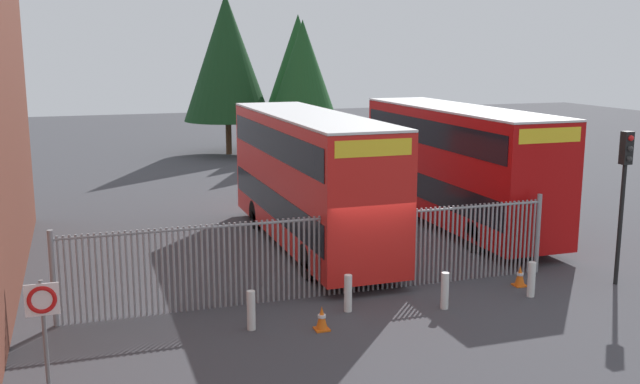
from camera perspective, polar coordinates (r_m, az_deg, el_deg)
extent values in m
plane|color=#3D3D42|center=(27.27, -2.68, -2.58)|extent=(100.00, 100.00, 0.00)
cylinder|color=gray|center=(18.31, -20.20, -6.62)|extent=(0.06, 0.06, 2.20)
cylinder|color=gray|center=(18.30, -19.76, -6.60)|extent=(0.06, 0.06, 2.20)
cylinder|color=gray|center=(18.30, -19.32, -6.57)|extent=(0.06, 0.06, 2.20)
cylinder|color=gray|center=(18.30, -18.87, -6.55)|extent=(0.06, 0.06, 2.20)
cylinder|color=gray|center=(18.29, -18.43, -6.52)|extent=(0.06, 0.06, 2.20)
cylinder|color=gray|center=(18.29, -17.99, -6.49)|extent=(0.06, 0.06, 2.20)
cylinder|color=gray|center=(18.29, -17.55, -6.47)|extent=(0.06, 0.06, 2.20)
cylinder|color=gray|center=(18.30, -17.10, -6.44)|extent=(0.06, 0.06, 2.20)
cylinder|color=gray|center=(18.30, -16.66, -6.41)|extent=(0.06, 0.06, 2.20)
cylinder|color=gray|center=(18.30, -16.22, -6.38)|extent=(0.06, 0.06, 2.20)
cylinder|color=gray|center=(18.31, -15.78, -6.35)|extent=(0.06, 0.06, 2.20)
cylinder|color=gray|center=(18.31, -15.34, -6.32)|extent=(0.06, 0.06, 2.20)
cylinder|color=gray|center=(18.32, -14.90, -6.29)|extent=(0.06, 0.06, 2.20)
cylinder|color=gray|center=(18.33, -14.46, -6.26)|extent=(0.06, 0.06, 2.20)
cylinder|color=gray|center=(18.33, -14.02, -6.23)|extent=(0.06, 0.06, 2.20)
cylinder|color=gray|center=(18.34, -13.58, -6.20)|extent=(0.06, 0.06, 2.20)
cylinder|color=gray|center=(18.36, -13.14, -6.17)|extent=(0.06, 0.06, 2.20)
cylinder|color=gray|center=(18.37, -12.70, -6.14)|extent=(0.06, 0.06, 2.20)
cylinder|color=gray|center=(18.38, -12.26, -6.11)|extent=(0.06, 0.06, 2.20)
cylinder|color=gray|center=(18.39, -11.82, -6.07)|extent=(0.06, 0.06, 2.20)
cylinder|color=gray|center=(18.41, -11.39, -6.04)|extent=(0.06, 0.06, 2.20)
cylinder|color=gray|center=(18.43, -10.95, -6.01)|extent=(0.06, 0.06, 2.20)
cylinder|color=gray|center=(18.44, -10.52, -5.98)|extent=(0.06, 0.06, 2.20)
cylinder|color=gray|center=(18.46, -10.08, -5.94)|extent=(0.06, 0.06, 2.20)
cylinder|color=gray|center=(18.48, -9.65, -5.91)|extent=(0.06, 0.06, 2.20)
cylinder|color=gray|center=(18.50, -9.22, -5.88)|extent=(0.06, 0.06, 2.20)
cylinder|color=gray|center=(18.52, -8.79, -5.84)|extent=(0.06, 0.06, 2.20)
cylinder|color=gray|center=(18.55, -8.36, -5.81)|extent=(0.06, 0.06, 2.20)
cylinder|color=gray|center=(18.57, -7.93, -5.77)|extent=(0.06, 0.06, 2.20)
cylinder|color=gray|center=(18.60, -7.50, -5.74)|extent=(0.06, 0.06, 2.20)
cylinder|color=gray|center=(18.62, -7.07, -5.70)|extent=(0.06, 0.06, 2.20)
cylinder|color=gray|center=(18.65, -6.65, -5.67)|extent=(0.06, 0.06, 2.20)
cylinder|color=gray|center=(18.68, -6.22, -5.63)|extent=(0.06, 0.06, 2.20)
cylinder|color=gray|center=(18.70, -5.80, -5.60)|extent=(0.06, 0.06, 2.20)
cylinder|color=gray|center=(18.73, -5.38, -5.56)|extent=(0.06, 0.06, 2.20)
cylinder|color=gray|center=(18.76, -4.96, -5.53)|extent=(0.06, 0.06, 2.20)
cylinder|color=gray|center=(18.80, -4.54, -5.49)|extent=(0.06, 0.06, 2.20)
cylinder|color=gray|center=(18.83, -4.13, -5.46)|extent=(0.06, 0.06, 2.20)
cylinder|color=gray|center=(18.86, -3.71, -5.42)|extent=(0.06, 0.06, 2.20)
cylinder|color=gray|center=(18.90, -3.30, -5.38)|extent=(0.06, 0.06, 2.20)
cylinder|color=gray|center=(18.93, -2.89, -5.35)|extent=(0.06, 0.06, 2.20)
cylinder|color=gray|center=(18.97, -2.47, -5.31)|extent=(0.06, 0.06, 2.20)
cylinder|color=gray|center=(19.01, -2.07, -5.27)|extent=(0.06, 0.06, 2.20)
cylinder|color=gray|center=(19.05, -1.66, -5.23)|extent=(0.06, 0.06, 2.20)
cylinder|color=gray|center=(19.09, -1.25, -5.20)|extent=(0.06, 0.06, 2.20)
cylinder|color=gray|center=(19.13, -0.85, -5.16)|extent=(0.06, 0.06, 2.20)
cylinder|color=gray|center=(19.17, -0.45, -5.12)|extent=(0.06, 0.06, 2.20)
cylinder|color=gray|center=(19.21, -0.05, -5.09)|extent=(0.06, 0.06, 2.20)
cylinder|color=gray|center=(19.25, 0.35, -5.05)|extent=(0.06, 0.06, 2.20)
cylinder|color=gray|center=(19.30, 0.75, -5.01)|extent=(0.06, 0.06, 2.20)
cylinder|color=gray|center=(19.34, 1.14, -4.97)|extent=(0.06, 0.06, 2.20)
cylinder|color=gray|center=(19.39, 1.53, -4.94)|extent=(0.06, 0.06, 2.20)
cylinder|color=gray|center=(19.44, 1.92, -4.90)|extent=(0.06, 0.06, 2.20)
cylinder|color=gray|center=(19.49, 2.31, -4.86)|extent=(0.06, 0.06, 2.20)
cylinder|color=gray|center=(19.53, 2.70, -4.82)|extent=(0.06, 0.06, 2.20)
cylinder|color=gray|center=(19.58, 3.08, -4.78)|extent=(0.06, 0.06, 2.20)
cylinder|color=gray|center=(19.63, 3.47, -4.75)|extent=(0.06, 0.06, 2.20)
cylinder|color=gray|center=(19.69, 3.85, -4.71)|extent=(0.06, 0.06, 2.20)
cylinder|color=gray|center=(19.74, 4.23, -4.67)|extent=(0.06, 0.06, 2.20)
cylinder|color=gray|center=(19.79, 4.60, -4.63)|extent=(0.06, 0.06, 2.20)
cylinder|color=gray|center=(19.85, 4.98, -4.59)|extent=(0.06, 0.06, 2.20)
cylinder|color=gray|center=(19.90, 5.35, -4.56)|extent=(0.06, 0.06, 2.20)
cylinder|color=gray|center=(19.96, 5.72, -4.52)|extent=(0.06, 0.06, 2.20)
cylinder|color=gray|center=(20.01, 6.09, -4.48)|extent=(0.06, 0.06, 2.20)
cylinder|color=gray|center=(20.07, 6.46, -4.44)|extent=(0.06, 0.06, 2.20)
cylinder|color=gray|center=(20.13, 6.82, -4.41)|extent=(0.06, 0.06, 2.20)
cylinder|color=gray|center=(20.19, 7.18, -4.37)|extent=(0.06, 0.06, 2.20)
cylinder|color=gray|center=(20.25, 7.54, -4.33)|extent=(0.06, 0.06, 2.20)
cylinder|color=gray|center=(20.31, 7.90, -4.29)|extent=(0.06, 0.06, 2.20)
cylinder|color=gray|center=(20.37, 8.25, -4.26)|extent=(0.06, 0.06, 2.20)
cylinder|color=gray|center=(20.43, 8.61, -4.22)|extent=(0.06, 0.06, 2.20)
cylinder|color=gray|center=(20.50, 8.96, -4.18)|extent=(0.06, 0.06, 2.20)
cylinder|color=gray|center=(20.56, 9.31, -4.14)|extent=(0.06, 0.06, 2.20)
cylinder|color=gray|center=(20.62, 9.65, -4.11)|extent=(0.06, 0.06, 2.20)
cylinder|color=gray|center=(20.69, 10.00, -4.07)|extent=(0.06, 0.06, 2.20)
cylinder|color=gray|center=(20.75, 10.34, -4.03)|extent=(0.06, 0.06, 2.20)
cylinder|color=gray|center=(20.82, 10.68, -3.99)|extent=(0.06, 0.06, 2.20)
cylinder|color=gray|center=(20.89, 11.02, -3.96)|extent=(0.06, 0.06, 2.20)
cylinder|color=gray|center=(20.96, 11.35, -3.92)|extent=(0.06, 0.06, 2.20)
cylinder|color=gray|center=(21.03, 11.69, -3.88)|extent=(0.06, 0.06, 2.20)
cylinder|color=gray|center=(21.10, 12.02, -3.85)|extent=(0.06, 0.06, 2.20)
cylinder|color=gray|center=(21.17, 12.35, -3.81)|extent=(0.06, 0.06, 2.20)
cylinder|color=gray|center=(21.24, 12.67, -3.78)|extent=(0.06, 0.06, 2.20)
cylinder|color=gray|center=(21.31, 13.00, -3.74)|extent=(0.06, 0.06, 2.20)
cylinder|color=gray|center=(21.38, 13.32, -3.70)|extent=(0.06, 0.06, 2.20)
cylinder|color=gray|center=(21.45, 13.64, -3.67)|extent=(0.06, 0.06, 2.20)
cylinder|color=gray|center=(21.53, 13.96, -3.63)|extent=(0.06, 0.06, 2.20)
cylinder|color=gray|center=(21.60, 14.27, -3.60)|extent=(0.06, 0.06, 2.20)
cylinder|color=gray|center=(21.68, 14.58, -3.56)|extent=(0.06, 0.06, 2.20)
cylinder|color=gray|center=(21.75, 14.90, -3.52)|extent=(0.06, 0.06, 2.20)
cylinder|color=gray|center=(21.83, 15.20, -3.49)|extent=(0.06, 0.06, 2.20)
cylinder|color=gray|center=(21.91, 15.51, -3.45)|extent=(0.06, 0.06, 2.20)
cylinder|color=gray|center=(21.99, 15.82, -3.42)|extent=(0.06, 0.06, 2.20)
cylinder|color=gray|center=(22.06, 16.12, -3.38)|extent=(0.06, 0.06, 2.20)
cylinder|color=gray|center=(22.14, 16.42, -3.35)|extent=(0.06, 0.06, 2.20)
cylinder|color=gray|center=(22.22, 16.72, -3.32)|extent=(0.06, 0.06, 2.20)
cylinder|color=gray|center=(18.97, 0.15, -2.11)|extent=(13.36, 0.07, 0.07)
cylinder|color=gray|center=(18.29, -20.22, -6.40)|extent=(0.14, 0.14, 2.35)
cylinder|color=gray|center=(22.20, 16.73, -3.13)|extent=(0.14, 0.14, 2.35)
cube|color=red|center=(23.82, -0.85, 1.19)|extent=(2.50, 10.80, 4.00)
cube|color=black|center=(23.97, -0.84, -0.69)|extent=(2.54, 10.37, 0.90)
cube|color=black|center=(23.64, -0.86, 4.06)|extent=(2.54, 10.37, 0.90)
cube|color=yellow|center=(18.60, 4.18, 3.49)|extent=(2.12, 0.12, 0.44)
cube|color=silver|center=(23.55, -0.86, 6.06)|extent=(2.50, 10.80, 0.08)
cylinder|color=black|center=(20.81, -0.90, -5.47)|extent=(0.30, 1.04, 1.04)
cylinder|color=black|center=(21.55, 4.70, -4.92)|extent=(0.30, 1.04, 1.04)
cylinder|color=black|center=(26.70, -5.03, -1.76)|extent=(0.30, 1.04, 1.04)
cylinder|color=black|center=(27.28, -0.54, -1.44)|extent=(0.30, 1.04, 1.04)
cube|color=#B70C0C|center=(26.98, 10.69, 2.18)|extent=(2.50, 10.80, 4.00)
cube|color=black|center=(27.12, 10.63, 0.51)|extent=(2.54, 10.37, 0.90)
cube|color=black|center=(26.83, 10.79, 4.71)|extent=(2.54, 10.37, 0.90)
cube|color=yellow|center=(22.30, 17.56, 4.27)|extent=(2.12, 0.12, 0.44)
cube|color=silver|center=(26.75, 10.85, 6.48)|extent=(2.50, 10.80, 0.08)
cylinder|color=black|center=(23.97, 12.13, -3.47)|extent=(0.30, 1.04, 1.04)
cylinder|color=black|center=(25.15, 16.46, -3.00)|extent=(0.30, 1.04, 1.04)
cylinder|color=black|center=(29.42, 5.88, -0.56)|extent=(0.30, 1.04, 1.04)
cylinder|color=black|center=(30.39, 9.66, -0.29)|extent=(0.30, 1.04, 1.04)
cylinder|color=silver|center=(17.26, -5.43, -9.24)|extent=(0.20, 0.20, 0.95)
cylinder|color=silver|center=(18.34, 2.22, -7.95)|extent=(0.20, 0.20, 0.95)
cylinder|color=silver|center=(18.77, 9.78, -7.65)|extent=(0.20, 0.20, 0.95)
cylinder|color=silver|center=(20.17, 16.28, -6.61)|extent=(0.20, 0.20, 0.95)
cube|color=orange|center=(17.32, 0.14, -10.72)|extent=(0.34, 0.34, 0.04)
cone|color=orange|center=(17.21, 0.14, -9.81)|extent=(0.28, 0.28, 0.55)
cylinder|color=white|center=(17.21, 0.14, -9.72)|extent=(0.19, 0.19, 0.07)
cube|color=orange|center=(21.10, 15.40, -7.07)|extent=(0.34, 0.34, 0.04)
cone|color=orange|center=(21.01, 15.44, -6.30)|extent=(0.28, 0.28, 0.55)
cylinder|color=white|center=(21.00, 15.44, -6.23)|extent=(0.19, 0.19, 0.07)
cylinder|color=slate|center=(14.44, -20.76, -11.03)|extent=(0.08, 0.08, 2.40)
cube|color=white|center=(14.11, -21.00, -7.90)|extent=(0.60, 0.03, 0.60)
torus|color=red|center=(14.10, -21.01, -7.91)|extent=(0.52, 0.08, 0.52)
cylinder|color=black|center=(21.71, 22.51, -2.41)|extent=(0.12, 0.12, 3.40)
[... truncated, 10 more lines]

